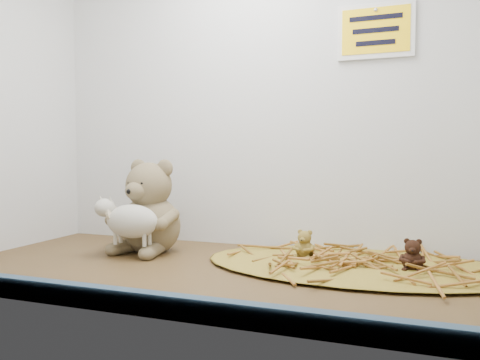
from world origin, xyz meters
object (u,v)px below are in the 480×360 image
(toy_lamb, at_px, (132,221))
(mini_teddy_brown, at_px, (413,253))
(mini_teddy_tan, at_px, (305,242))
(main_teddy, at_px, (150,206))

(toy_lamb, distance_m, mini_teddy_brown, 0.63)
(mini_teddy_tan, height_order, mini_teddy_brown, same)
(mini_teddy_brown, bearing_deg, main_teddy, -179.15)
(main_teddy, bearing_deg, mini_teddy_brown, 6.52)
(mini_teddy_brown, bearing_deg, mini_teddy_tan, 172.17)
(main_teddy, distance_m, mini_teddy_brown, 0.63)
(mini_teddy_tan, bearing_deg, mini_teddy_brown, -3.70)
(toy_lamb, bearing_deg, mini_teddy_brown, 5.76)
(toy_lamb, bearing_deg, main_teddy, 90.00)
(toy_lamb, xyz_separation_m, mini_teddy_brown, (0.63, 0.06, -0.04))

